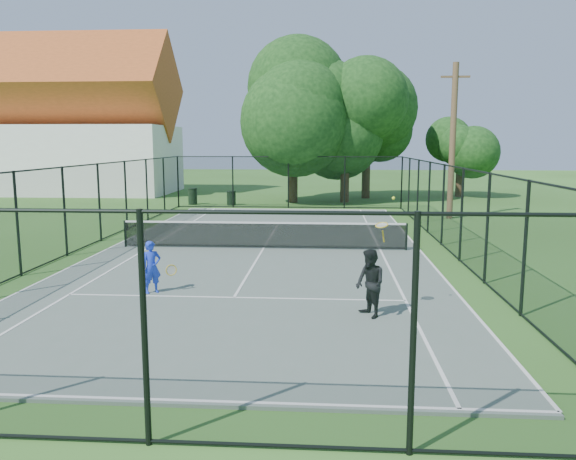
# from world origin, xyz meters

# --- Properties ---
(ground) EXTENTS (120.00, 120.00, 0.00)m
(ground) POSITION_xyz_m (0.00, 0.00, 0.00)
(ground) COLOR #315A1E
(tennis_court) EXTENTS (11.00, 24.00, 0.06)m
(tennis_court) POSITION_xyz_m (0.00, 0.00, 0.03)
(tennis_court) COLOR slate
(tennis_court) RESTS_ON ground
(tennis_net) EXTENTS (10.08, 0.08, 0.95)m
(tennis_net) POSITION_xyz_m (0.00, 0.00, 0.58)
(tennis_net) COLOR black
(tennis_net) RESTS_ON tennis_court
(fence) EXTENTS (13.10, 26.10, 3.00)m
(fence) POSITION_xyz_m (0.00, 0.00, 1.50)
(fence) COLOR black
(fence) RESTS_ON ground
(tree_near_left) EXTENTS (7.02, 7.02, 9.15)m
(tree_near_left) POSITION_xyz_m (0.10, 16.05, 5.63)
(tree_near_left) COLOR #332114
(tree_near_left) RESTS_ON ground
(tree_near_mid) EXTENTS (6.06, 6.06, 7.92)m
(tree_near_mid) POSITION_xyz_m (3.36, 16.37, 4.88)
(tree_near_mid) COLOR #332114
(tree_near_mid) RESTS_ON ground
(tree_near_right) EXTENTS (5.88, 5.88, 8.11)m
(tree_near_right) POSITION_xyz_m (4.89, 19.22, 5.15)
(tree_near_right) COLOR #332114
(tree_near_right) RESTS_ON ground
(tree_far_right) EXTENTS (3.80, 3.80, 5.02)m
(tree_far_right) POSITION_xyz_m (11.54, 20.68, 3.10)
(tree_far_right) COLOR #332114
(tree_far_right) RESTS_ON ground
(building) EXTENTS (15.30, 8.15, 11.87)m
(building) POSITION_xyz_m (-17.00, 22.00, 4.93)
(building) COLOR silver
(building) RESTS_ON ground
(trash_bin_left) EXTENTS (0.58, 0.58, 1.01)m
(trash_bin_left) POSITION_xyz_m (-5.99, 14.41, 0.51)
(trash_bin_left) COLOR black
(trash_bin_left) RESTS_ON ground
(trash_bin_right) EXTENTS (0.58, 0.58, 0.86)m
(trash_bin_right) POSITION_xyz_m (-3.56, 14.23, 0.44)
(trash_bin_right) COLOR black
(trash_bin_right) RESTS_ON ground
(utility_pole) EXTENTS (1.40, 0.30, 7.61)m
(utility_pole) POSITION_xyz_m (8.39, 9.00, 3.87)
(utility_pole) COLOR #4C3823
(utility_pole) RESTS_ON ground
(player_blue) EXTENTS (0.87, 0.53, 1.31)m
(player_blue) POSITION_xyz_m (-2.11, -6.09, 0.71)
(player_blue) COLOR blue
(player_blue) RESTS_ON tennis_court
(player_black) EXTENTS (0.92, 0.94, 2.57)m
(player_black) POSITION_xyz_m (3.16, -7.69, 0.80)
(player_black) COLOR black
(player_black) RESTS_ON tennis_court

